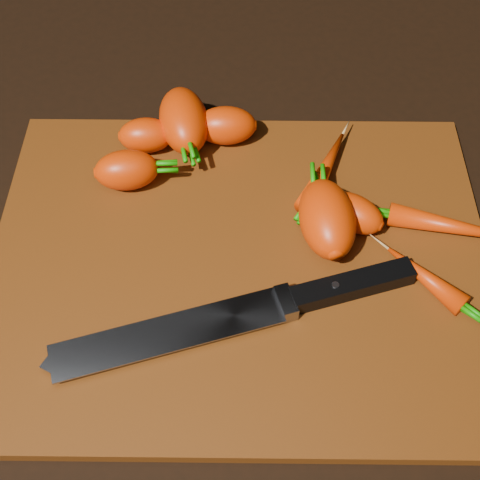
{
  "coord_description": "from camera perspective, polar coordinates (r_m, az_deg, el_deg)",
  "views": [
    {
      "loc": [
        0.0,
        -0.39,
        0.56
      ],
      "look_at": [
        0.0,
        0.01,
        0.03
      ],
      "focal_mm": 50.0,
      "sensor_mm": 36.0,
      "label": 1
    }
  ],
  "objects": [
    {
      "name": "carrot_8",
      "position": [
        0.66,
        15.49,
        -3.05
      ],
      "size": [
        0.08,
        0.08,
        0.02
      ],
      "primitive_type": "ellipsoid",
      "rotation": [
        0.0,
        0.0,
        2.32
      ],
      "color": "red",
      "rests_on": "cutting_board"
    },
    {
      "name": "carrot_0",
      "position": [
        0.72,
        -9.65,
        5.9
      ],
      "size": [
        0.07,
        0.05,
        0.04
      ],
      "primitive_type": "ellipsoid",
      "rotation": [
        0.0,
        0.0,
        0.13
      ],
      "color": "red",
      "rests_on": "cutting_board"
    },
    {
      "name": "carrot_6",
      "position": [
        0.73,
        7.24,
        5.95
      ],
      "size": [
        0.07,
        0.12,
        0.02
      ],
      "primitive_type": "ellipsoid",
      "rotation": [
        0.0,
        0.0,
        1.16
      ],
      "color": "red",
      "rests_on": "cutting_board"
    },
    {
      "name": "carrot_3",
      "position": [
        0.76,
        -1.24,
        9.74
      ],
      "size": [
        0.07,
        0.05,
        0.04
      ],
      "primitive_type": "ellipsoid",
      "rotation": [
        0.0,
        0.0,
        3.17
      ],
      "color": "red",
      "rests_on": "cutting_board"
    },
    {
      "name": "carrot_7",
      "position": [
        0.71,
        18.08,
        1.03
      ],
      "size": [
        0.14,
        0.06,
        0.02
      ],
      "primitive_type": "ellipsoid",
      "rotation": [
        0.0,
        0.0,
        -0.25
      ],
      "color": "red",
      "rests_on": "cutting_board"
    },
    {
      "name": "carrot_5",
      "position": [
        0.69,
        9.66,
        2.29
      ],
      "size": [
        0.07,
        0.07,
        0.04
      ],
      "primitive_type": "ellipsoid",
      "rotation": [
        0.0,
        0.0,
        2.55
      ],
      "color": "red",
      "rests_on": "cutting_board"
    },
    {
      "name": "carrot_4",
      "position": [
        0.76,
        -8.03,
        8.83
      ],
      "size": [
        0.06,
        0.04,
        0.04
      ],
      "primitive_type": "ellipsoid",
      "rotation": [
        0.0,
        0.0,
        0.06
      ],
      "color": "red",
      "rests_on": "cutting_board"
    },
    {
      "name": "ground",
      "position": [
        0.68,
        -0.01,
        -2.45
      ],
      "size": [
        2.0,
        2.0,
        0.01
      ],
      "primitive_type": "cube",
      "color": "black"
    },
    {
      "name": "carrot_2",
      "position": [
        0.67,
        7.44,
        1.81
      ],
      "size": [
        0.07,
        0.1,
        0.06
      ],
      "primitive_type": "ellipsoid",
      "rotation": [
        0.0,
        0.0,
        1.69
      ],
      "color": "red",
      "rests_on": "cutting_board"
    },
    {
      "name": "knife",
      "position": [
        0.62,
        -4.24,
        -7.48
      ],
      "size": [
        0.34,
        0.13,
        0.02
      ],
      "rotation": [
        0.0,
        0.0,
        0.3
      ],
      "color": "gray",
      "rests_on": "cutting_board"
    },
    {
      "name": "cutting_board",
      "position": [
        0.67,
        -0.01,
        -1.92
      ],
      "size": [
        0.5,
        0.4,
        0.01
      ],
      "primitive_type": "cube",
      "color": "#6C3009",
      "rests_on": "ground"
    },
    {
      "name": "carrot_1",
      "position": [
        0.76,
        -4.82,
        10.13
      ],
      "size": [
        0.07,
        0.1,
        0.05
      ],
      "primitive_type": "ellipsoid",
      "rotation": [
        0.0,
        0.0,
        -1.37
      ],
      "color": "red",
      "rests_on": "cutting_board"
    }
  ]
}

